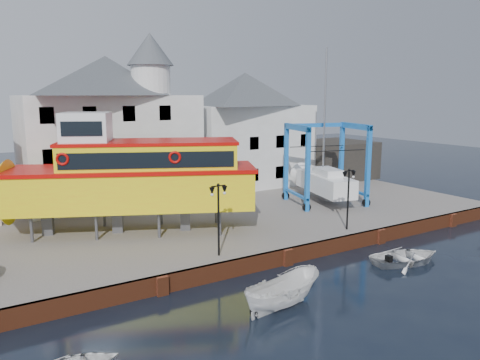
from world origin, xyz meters
TOP-DOWN VIEW (x-y plane):
  - ground at (0.00, 0.00)m, footprint 140.00×140.00m
  - hardstanding at (0.00, 11.00)m, footprint 44.00×22.00m
  - quay_wall at (-0.00, 0.10)m, footprint 44.00×0.47m
  - building_white_main at (-4.87, 18.39)m, footprint 14.00×8.30m
  - building_white_right at (9.00, 19.00)m, footprint 12.00×8.00m
  - shed_dark at (19.00, 17.00)m, footprint 8.00×7.00m
  - lamp_post_left at (-4.00, 1.20)m, footprint 1.12×0.32m
  - lamp_post_right at (6.00, 1.20)m, footprint 1.12×0.32m
  - tour_boat at (-7.47, 8.73)m, footprint 18.41×11.50m
  - travel_lift at (10.23, 8.73)m, footprint 6.99×8.77m
  - motorboat_a at (-3.67, -4.45)m, footprint 4.77×2.33m
  - motorboat_b at (6.44, -3.47)m, footprint 5.11×4.07m

SIDE VIEW (x-z plane):
  - ground at x=0.00m, z-range 0.00..0.00m
  - motorboat_a at x=-3.67m, z-range -0.88..0.88m
  - motorboat_b at x=6.44m, z-range -0.47..0.47m
  - hardstanding at x=0.00m, z-range 0.00..1.00m
  - quay_wall at x=0.00m, z-range 0.00..1.00m
  - shed_dark at x=19.00m, z-range 1.00..5.00m
  - travel_lift at x=10.23m, z-range -3.27..9.57m
  - lamp_post_left at x=-4.00m, z-range 2.07..6.27m
  - lamp_post_right at x=6.00m, z-range 2.07..6.27m
  - tour_boat at x=-7.47m, z-range 0.77..8.72m
  - building_white_right at x=9.00m, z-range 1.00..12.20m
  - building_white_main at x=-4.87m, z-range 0.34..14.34m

